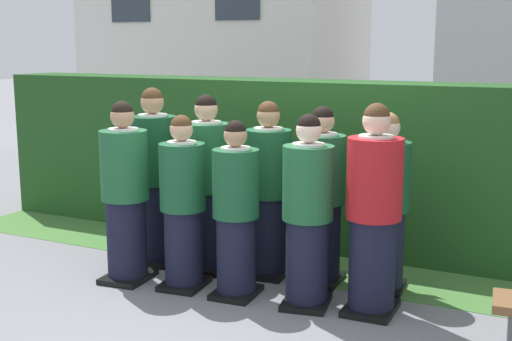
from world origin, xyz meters
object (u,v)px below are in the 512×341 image
(student_rear_row_1, at_px, (207,188))
(student_rear_row_2, at_px, (268,194))
(student_front_row_0, at_px, (125,196))
(student_front_row_3, at_px, (308,216))
(student_front_row_2, at_px, (236,214))
(student_in_red_blazer, at_px, (374,215))
(student_front_row_1, at_px, (183,207))
(student_rear_row_4, at_px, (385,207))
(student_rear_row_0, at_px, (154,180))
(student_rear_row_3, at_px, (321,200))

(student_rear_row_1, relative_size, student_rear_row_2, 1.03)
(student_front_row_0, bearing_deg, student_front_row_3, 5.57)
(student_front_row_2, height_order, student_rear_row_2, student_rear_row_2)
(student_front_row_0, xyz_separation_m, student_front_row_2, (1.08, 0.10, -0.06))
(student_front_row_0, relative_size, student_in_red_blazer, 0.97)
(student_front_row_1, relative_size, student_rear_row_4, 0.98)
(student_rear_row_0, height_order, student_rear_row_3, student_rear_row_0)
(student_front_row_1, relative_size, student_rear_row_2, 0.94)
(student_front_row_2, distance_m, student_rear_row_0, 1.26)
(student_rear_row_2, distance_m, student_rear_row_4, 1.09)
(student_in_red_blazer, height_order, student_rear_row_2, student_in_red_blazer)
(student_rear_row_2, height_order, student_rear_row_4, student_rear_row_2)
(student_rear_row_4, bearing_deg, student_front_row_2, -147.32)
(student_front_row_2, height_order, student_rear_row_0, student_rear_row_0)
(student_front_row_0, distance_m, student_in_red_blazer, 2.24)
(student_front_row_0, relative_size, student_front_row_2, 1.08)
(student_front_row_2, xyz_separation_m, student_front_row_3, (0.62, 0.07, 0.04))
(student_front_row_2, distance_m, student_rear_row_1, 0.77)
(student_in_red_blazer, bearing_deg, student_rear_row_3, 142.71)
(student_in_red_blazer, distance_m, student_rear_row_2, 1.22)
(student_rear_row_2, bearing_deg, student_front_row_2, -90.57)
(student_rear_row_0, xyz_separation_m, student_rear_row_1, (0.58, 0.03, -0.02))
(student_in_red_blazer, height_order, student_rear_row_1, student_in_red_blazer)
(student_front_row_1, bearing_deg, student_front_row_3, 4.48)
(student_rear_row_1, xyz_separation_m, student_rear_row_4, (1.67, 0.20, -0.05))
(student_front_row_2, relative_size, student_front_row_3, 0.95)
(student_rear_row_0, distance_m, student_rear_row_1, 0.58)
(student_rear_row_3, relative_size, student_rear_row_4, 1.02)
(student_rear_row_4, bearing_deg, student_rear_row_1, -173.26)
(student_front_row_1, xyz_separation_m, student_in_red_blazer, (1.66, 0.19, 0.07))
(student_front_row_3, bearing_deg, student_front_row_0, -174.43)
(student_front_row_2, height_order, student_rear_row_3, student_rear_row_3)
(student_in_red_blazer, height_order, student_rear_row_4, student_in_red_blazer)
(student_front_row_0, xyz_separation_m, student_in_red_blazer, (2.23, 0.27, 0.02))
(student_rear_row_3, xyz_separation_m, student_rear_row_4, (0.57, 0.05, -0.02))
(student_front_row_3, bearing_deg, student_rear_row_1, 160.26)
(student_front_row_2, distance_m, student_front_row_3, 0.63)
(student_front_row_3, distance_m, student_rear_row_3, 0.59)
(student_front_row_2, relative_size, student_rear_row_2, 0.93)
(student_front_row_1, bearing_deg, student_rear_row_2, 50.57)
(student_front_row_3, distance_m, student_rear_row_0, 1.83)
(student_front_row_3, xyz_separation_m, student_rear_row_3, (-0.10, 0.58, 0.01))
(student_rear_row_2, relative_size, student_rear_row_3, 1.02)
(student_front_row_2, height_order, student_in_red_blazer, student_in_red_blazer)
(student_rear_row_3, bearing_deg, student_rear_row_2, -176.54)
(student_rear_row_0, bearing_deg, student_rear_row_3, 6.07)
(student_front_row_0, xyz_separation_m, student_rear_row_1, (0.50, 0.60, 0.02))
(student_front_row_1, xyz_separation_m, student_rear_row_4, (1.61, 0.72, 0.02))
(student_front_row_1, relative_size, student_rear_row_3, 0.96)
(student_front_row_3, relative_size, student_rear_row_2, 0.98)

